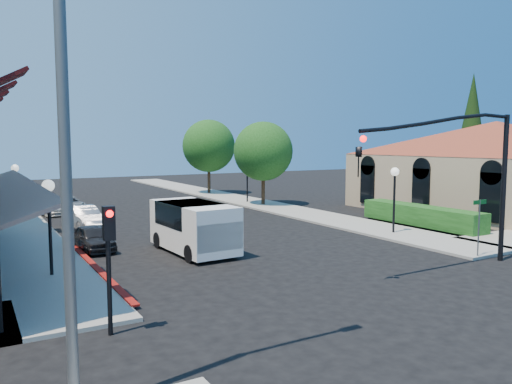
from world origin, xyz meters
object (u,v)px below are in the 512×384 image
street_tree_a (263,151)px  lamppost_right_far (247,169)px  parked_car_a (93,238)px  cobra_streetlight (85,120)px  lamppost_right_near (395,183)px  parked_car_b (84,218)px  lamppost_left_far (15,178)px  parked_car_d (69,204)px  lamppost_left_near (49,203)px  parked_car_c (51,207)px  secondary_signal (109,246)px  white_van (194,224)px  street_name_sign (479,219)px  street_tree_b (209,146)px  conifer_far (472,126)px  signal_mast_arm (471,163)px

street_tree_a → lamppost_right_far: street_tree_a is taller
parked_car_a → cobra_streetlight: bearing=-107.0°
lamppost_right_near → parked_car_a: bearing=164.8°
street_tree_a → parked_car_b: size_ratio=1.64×
lamppost_left_far → lamppost_right_near: 22.02m
parked_car_d → cobra_streetlight: bearing=-103.8°
lamppost_left_near → parked_car_c: size_ratio=0.99×
secondary_signal → white_van: bearing=54.5°
cobra_streetlight → parked_car_d: bearing=81.3°
secondary_signal → street_name_sign: bearing=2.9°
secondary_signal → street_tree_b: bearing=61.2°
conifer_far → lamppost_left_near: conifer_far is taller
cobra_streetlight → parked_car_b: 20.90m
secondary_signal → lamppost_left_near: (-0.50, 6.59, 0.42)m
lamppost_left_near → white_van: size_ratio=0.70×
cobra_streetlight → lamppost_right_near: size_ratio=2.61×
conifer_far → parked_car_c: size_ratio=3.05×
signal_mast_arm → white_van: bearing=136.6°
parked_car_c → secondary_signal: bearing=-102.3°
parked_car_a → white_van: bearing=-40.5°
signal_mast_arm → secondary_signal: size_ratio=2.41×
street_name_sign → white_van: bearing=144.4°
lamppost_right_near → parked_car_d: (-13.38, 18.00, -2.21)m
cobra_streetlight → lamppost_right_near: (17.65, 10.00, -2.53)m
secondary_signal → parked_car_a: size_ratio=0.99×
parked_car_a → parked_car_d: (1.32, 14.00, -0.05)m
parked_car_b → cobra_streetlight: bearing=-107.7°
conifer_far → street_tree_a: size_ratio=1.70×
parked_car_d → conifer_far: bearing=-18.8°
conifer_far → parked_car_a: conifer_far is taller
conifer_far → lamppost_left_near: bearing=-164.7°
street_tree_a → street_tree_b: bearing=90.0°
parked_car_a → street_tree_a: bearing=28.6°
parked_car_b → signal_mast_arm: bearing=-62.9°
conifer_far → parked_car_d: bearing=166.3°
street_name_sign → lamppost_right_far: bearing=87.4°
lamppost_right_near → white_van: (-10.88, 1.28, -1.46)m
lamppost_right_near → signal_mast_arm: bearing=-112.1°
signal_mast_arm → lamppost_left_near: 15.82m
lamppost_left_near → parked_car_a: 5.10m
white_van → cobra_streetlight: bearing=-121.0°
signal_mast_arm → parked_car_c: signal_mast_arm is taller
lamppost_left_far → parked_car_a: bearing=-77.0°
street_tree_b → parked_car_a: 25.31m
street_tree_b → street_name_sign: street_tree_b is taller
parked_car_d → lamppost_left_far: bearing=-137.3°
conifer_far → street_name_sign: 26.30m
street_tree_a → lamppost_left_near: (-17.30, -14.00, -1.46)m
conifer_far → street_tree_a: 19.73m
white_van → parked_car_d: bearing=98.5°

